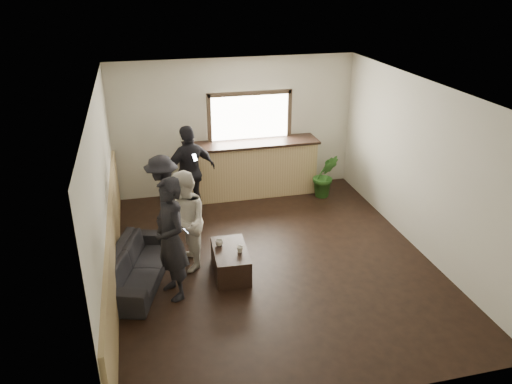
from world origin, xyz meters
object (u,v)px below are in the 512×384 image
object	(u,v)px
bar_counter	(253,165)
cup_b	(240,249)
person_b	(185,222)
cup_a	(219,243)
person_d	(190,172)
potted_plant	(325,176)
person_a	(171,239)
sofa	(137,265)
person_c	(163,198)
coffee_table	(231,261)

from	to	relation	value
bar_counter	cup_b	distance (m)	3.13
person_b	cup_a	bearing A→B (deg)	63.25
cup_a	person_d	distance (m)	2.05
potted_plant	person_d	xyz separation A→B (m)	(-2.80, -0.22, 0.43)
cup_b	person_b	distance (m)	0.95
potted_plant	person_a	world-z (taller)	person_a
sofa	person_c	bearing A→B (deg)	-4.70
person_b	person_c	xyz separation A→B (m)	(-0.26, 1.04, -0.04)
cup_a	person_c	xyz separation A→B (m)	(-0.76, 1.20, 0.31)
coffee_table	person_d	world-z (taller)	person_d
cup_a	cup_b	size ratio (longest dim) A/B	1.19
cup_a	person_a	bearing A→B (deg)	-145.26
person_d	sofa	bearing A→B (deg)	41.07
cup_a	person_c	bearing A→B (deg)	122.08
cup_a	person_b	xyz separation A→B (m)	(-0.50, 0.17, 0.35)
coffee_table	person_d	distance (m)	2.29
bar_counter	cup_a	world-z (taller)	bar_counter
cup_b	person_d	xyz separation A→B (m)	(-0.47, 2.26, 0.44)
bar_counter	person_a	world-z (taller)	bar_counter
sofa	person_d	bearing A→B (deg)	-10.29
sofa	potted_plant	world-z (taller)	potted_plant
bar_counter	cup_a	bearing A→B (deg)	-113.48
sofa	person_a	size ratio (longest dim) A/B	1.03
cup_b	potted_plant	xyz separation A→B (m)	(2.33, 2.48, 0.01)
sofa	person_a	xyz separation A→B (m)	(0.51, -0.47, 0.64)
person_a	person_d	world-z (taller)	person_a
cup_a	person_b	world-z (taller)	person_b
sofa	potted_plant	size ratio (longest dim) A/B	2.02
cup_a	person_d	xyz separation A→B (m)	(-0.19, 1.99, 0.44)
cup_b	person_a	distance (m)	1.16
cup_b	person_a	size ratio (longest dim) A/B	0.06
sofa	person_d	size ratio (longest dim) A/B	1.05
potted_plant	cup_a	bearing A→B (deg)	-139.65
bar_counter	coffee_table	size ratio (longest dim) A/B	2.90
cup_b	person_d	size ratio (longest dim) A/B	0.06
bar_counter	cup_b	xyz separation A→B (m)	(-0.91, -2.99, -0.18)
cup_a	cup_b	world-z (taller)	same
person_b	sofa	bearing A→B (deg)	-82.30
person_c	person_d	distance (m)	0.97
person_b	person_d	distance (m)	1.85
potted_plant	person_c	size ratio (longest dim) A/B	0.61
person_c	coffee_table	bearing A→B (deg)	43.55
cup_a	person_d	size ratio (longest dim) A/B	0.07
cup_a	cup_b	bearing A→B (deg)	-44.93
person_d	person_a	bearing A→B (deg)	56.12
bar_counter	person_b	bearing A→B (deg)	-123.31
cup_b	person_b	xyz separation A→B (m)	(-0.77, 0.44, 0.35)
sofa	person_d	world-z (taller)	person_d
coffee_table	sofa	bearing A→B (deg)	175.51
bar_counter	coffee_table	world-z (taller)	bar_counter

